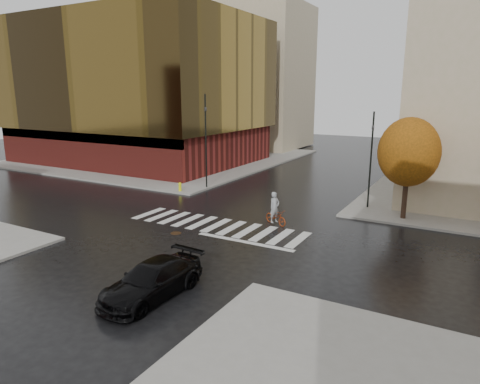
# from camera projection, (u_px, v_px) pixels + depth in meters

# --- Properties ---
(ground) EXTENTS (120.00, 120.00, 0.00)m
(ground) POSITION_uv_depth(u_px,v_px,m) (212.00, 227.00, 26.38)
(ground) COLOR black
(ground) RESTS_ON ground
(sidewalk_nw) EXTENTS (30.00, 30.00, 0.15)m
(sidewalk_nw) POSITION_uv_depth(u_px,v_px,m) (163.00, 157.00, 54.20)
(sidewalk_nw) COLOR gray
(sidewalk_nw) RESTS_ON ground
(crosswalk) EXTENTS (12.00, 3.00, 0.01)m
(crosswalk) POSITION_uv_depth(u_px,v_px,m) (217.00, 225.00, 26.80)
(crosswalk) COLOR silver
(crosswalk) RESTS_ON ground
(office_glass) EXTENTS (27.00, 19.00, 16.00)m
(office_glass) POSITION_uv_depth(u_px,v_px,m) (138.00, 91.00, 50.25)
(office_glass) COLOR maroon
(office_glass) RESTS_ON sidewalk_nw
(building_nw_far) EXTENTS (14.00, 12.00, 20.00)m
(building_nw_far) POSITION_uv_depth(u_px,v_px,m) (257.00, 78.00, 63.08)
(building_nw_far) COLOR tan
(building_nw_far) RESTS_ON sidewalk_nw
(tree_ne_a) EXTENTS (3.80, 3.80, 6.50)m
(tree_ne_a) POSITION_uv_depth(u_px,v_px,m) (409.00, 152.00, 26.86)
(tree_ne_a) COLOR black
(tree_ne_a) RESTS_ON sidewalk_ne
(sedan) EXTENTS (2.26, 5.03, 1.43)m
(sedan) POSITION_uv_depth(u_px,v_px,m) (152.00, 280.00, 17.32)
(sedan) COLOR black
(sedan) RESTS_ON ground
(cyclist) EXTENTS (1.93, 1.33, 2.08)m
(cyclist) POSITION_uv_depth(u_px,v_px,m) (275.00, 213.00, 26.85)
(cyclist) COLOR #9B320E
(cyclist) RESTS_ON ground
(traffic_light_nw) EXTENTS (0.23, 0.20, 7.86)m
(traffic_light_nw) POSITION_uv_depth(u_px,v_px,m) (206.00, 134.00, 35.81)
(traffic_light_nw) COLOR black
(traffic_light_nw) RESTS_ON sidewalk_nw
(traffic_light_ne) EXTENTS (0.18, 0.20, 6.71)m
(traffic_light_ne) POSITION_uv_depth(u_px,v_px,m) (371.00, 155.00, 29.61)
(traffic_light_ne) COLOR black
(traffic_light_ne) RESTS_ON sidewalk_ne
(fire_hydrant) EXTENTS (0.26, 0.26, 0.73)m
(fire_hydrant) POSITION_uv_depth(u_px,v_px,m) (180.00, 186.00, 35.29)
(fire_hydrant) COLOR #EEF10E
(fire_hydrant) RESTS_ON sidewalk_nw
(manhole) EXTENTS (0.71, 0.71, 0.01)m
(manhole) POSITION_uv_depth(u_px,v_px,m) (176.00, 233.00, 25.28)
(manhole) COLOR #3E2816
(manhole) RESTS_ON ground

